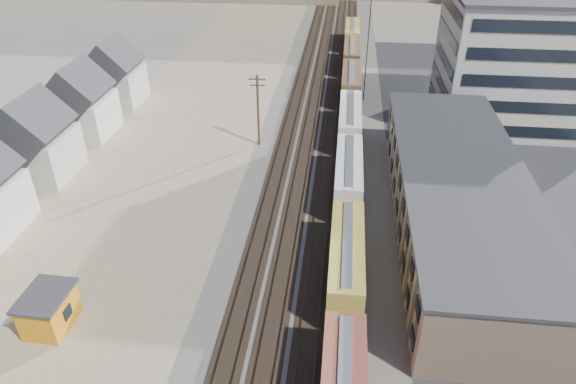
# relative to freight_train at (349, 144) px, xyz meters

# --- Properties ---
(ballast_bed) EXTENTS (18.00, 200.00, 0.06)m
(ballast_bed) POSITION_rel_freight_train_xyz_m (-3.80, 11.96, -2.76)
(ballast_bed) COLOR #4C4742
(ballast_bed) RESTS_ON ground
(dirt_yard) EXTENTS (24.00, 180.00, 0.03)m
(dirt_yard) POSITION_rel_freight_train_xyz_m (-23.80, 1.96, -2.78)
(dirt_yard) COLOR #72624E
(dirt_yard) RESTS_ON ground
(asphalt_lot) EXTENTS (26.00, 120.00, 0.04)m
(asphalt_lot) POSITION_rel_freight_train_xyz_m (18.20, -3.04, -2.77)
(asphalt_lot) COLOR #232326
(asphalt_lot) RESTS_ON ground
(rail_tracks) EXTENTS (11.40, 200.00, 0.24)m
(rail_tracks) POSITION_rel_freight_train_xyz_m (-4.35, 11.96, -2.68)
(rail_tracks) COLOR black
(rail_tracks) RESTS_ON ground
(freight_train) EXTENTS (3.00, 119.74, 4.46)m
(freight_train) POSITION_rel_freight_train_xyz_m (0.00, 0.00, 0.00)
(freight_train) COLOR black
(freight_train) RESTS_ON ground
(warehouse) EXTENTS (12.40, 40.40, 7.25)m
(warehouse) POSITION_rel_freight_train_xyz_m (11.18, -13.04, 0.86)
(warehouse) COLOR tan
(warehouse) RESTS_ON ground
(office_tower) EXTENTS (22.60, 18.60, 18.45)m
(office_tower) POSITION_rel_freight_train_xyz_m (24.15, 16.91, 6.47)
(office_tower) COLOR #9E998E
(office_tower) RESTS_ON ground
(utility_pole_north) EXTENTS (2.20, 0.32, 10.00)m
(utility_pole_north) POSITION_rel_freight_train_xyz_m (-12.30, 3.96, 2.50)
(utility_pole_north) COLOR #382619
(utility_pole_north) RESTS_ON ground
(radio_mast) EXTENTS (1.20, 0.16, 18.00)m
(radio_mast) POSITION_rel_freight_train_xyz_m (2.20, 21.96, 6.33)
(radio_mast) COLOR black
(radio_mast) RESTS_ON ground
(townhouse_row) EXTENTS (8.15, 68.16, 10.47)m
(townhouse_row) POSITION_rel_freight_train_xyz_m (-37.80, -13.04, 1.54)
(townhouse_row) COLOR #B7B2A8
(townhouse_row) RESTS_ON ground
(maintenance_shed) EXTENTS (3.70, 4.73, 3.40)m
(maintenance_shed) POSITION_rel_freight_train_xyz_m (-24.01, -30.92, -1.05)
(maintenance_shed) COLOR #C37512
(maintenance_shed) RESTS_ON ground
(parked_car_white) EXTENTS (2.95, 4.64, 1.44)m
(parked_car_white) POSITION_rel_freight_train_xyz_m (16.40, -28.35, -2.07)
(parked_car_white) COLOR silver
(parked_car_white) RESTS_ON ground
(parked_car_blue) EXTENTS (4.94, 6.11, 1.55)m
(parked_car_blue) POSITION_rel_freight_train_xyz_m (24.18, 14.38, -2.02)
(parked_car_blue) COLOR navy
(parked_car_blue) RESTS_ON ground
(parked_car_far) EXTENTS (3.84, 5.27, 1.67)m
(parked_car_far) POSITION_rel_freight_train_xyz_m (25.20, 11.98, -1.96)
(parked_car_far) COLOR white
(parked_car_far) RESTS_ON ground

